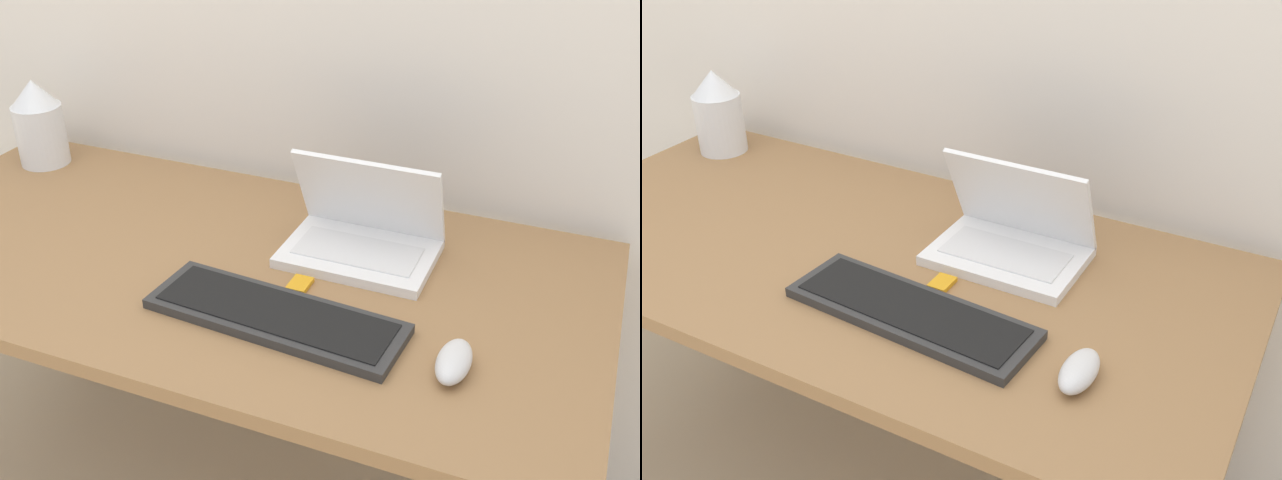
% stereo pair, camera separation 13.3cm
% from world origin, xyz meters
% --- Properties ---
extents(desk, '(1.50, 0.73, 0.75)m').
position_xyz_m(desk, '(0.00, 0.37, 0.66)').
color(desk, olive).
rests_on(desk, ground_plane).
extents(laptop, '(0.29, 0.20, 0.20)m').
position_xyz_m(laptop, '(0.26, 0.49, 0.79)').
color(laptop, white).
rests_on(laptop, desk).
extents(keyboard, '(0.46, 0.18, 0.02)m').
position_xyz_m(keyboard, '(0.20, 0.22, 0.76)').
color(keyboard, '#2D2D2D').
rests_on(keyboard, desk).
extents(mouse, '(0.05, 0.11, 0.04)m').
position_xyz_m(mouse, '(0.51, 0.21, 0.77)').
color(mouse, silver).
rests_on(mouse, desk).
extents(vase, '(0.12, 0.12, 0.21)m').
position_xyz_m(vase, '(-0.61, 0.60, 0.85)').
color(vase, white).
rests_on(vase, desk).
extents(mp3_player, '(0.04, 0.05, 0.01)m').
position_xyz_m(mp3_player, '(0.19, 0.33, 0.75)').
color(mp3_player, orange).
rests_on(mp3_player, desk).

